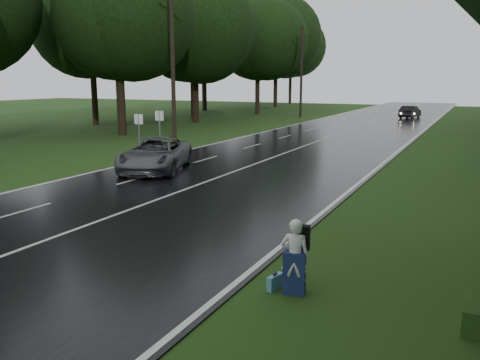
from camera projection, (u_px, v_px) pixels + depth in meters
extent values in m
plane|color=#1E3E12|center=(39.00, 244.00, 13.03)|extent=(160.00, 160.00, 0.00)
cube|color=black|center=(296.00, 149.00, 30.67)|extent=(12.00, 140.00, 0.04)
cube|color=silver|center=(296.00, 149.00, 30.66)|extent=(0.12, 140.00, 0.01)
imported|color=#4F5254|center=(155.00, 154.00, 23.23)|extent=(4.23, 6.03, 1.53)
imported|color=black|center=(410.00, 112.00, 55.26)|extent=(1.98, 4.26, 1.35)
imported|color=silver|center=(295.00, 257.00, 9.89)|extent=(0.63, 0.47, 1.56)
cube|color=#17244E|center=(294.00, 273.00, 9.95)|extent=(0.48, 0.37, 0.87)
cube|color=black|center=(301.00, 237.00, 10.00)|extent=(0.38, 0.25, 0.50)
cube|color=teal|center=(275.00, 282.00, 10.21)|extent=(0.22, 0.45, 0.31)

